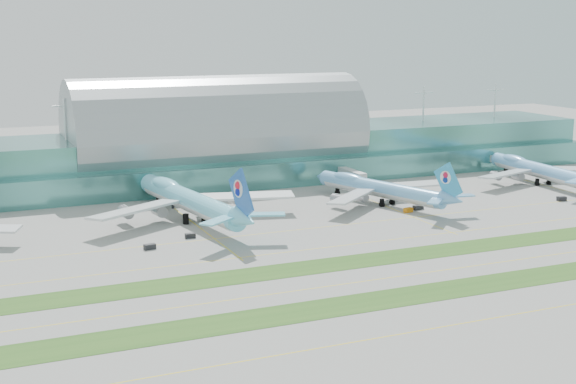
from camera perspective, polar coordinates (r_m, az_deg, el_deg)
name	(u,v)px	position (r m, az deg, el deg)	size (l,w,h in m)	color
ground	(369,262)	(218.19, 5.76, -5.00)	(700.00, 700.00, 0.00)	gray
terminal	(217,146)	(331.04, -5.08, 3.25)	(340.00, 69.10, 36.00)	#3D7A75
grass_strip_near	(426,293)	(195.39, 9.77, -7.10)	(420.00, 12.00, 0.08)	#2D591E
grass_strip_far	(365,260)	(219.85, 5.50, -4.85)	(420.00, 12.00, 0.08)	#2D591E
taxiline_a	(477,321)	(180.02, 13.27, -8.91)	(420.00, 0.35, 0.01)	yellow
taxiline_b	(395,277)	(206.63, 7.65, -6.00)	(420.00, 0.35, 0.01)	yellow
taxiline_c	(338,246)	(233.44, 3.61, -3.85)	(420.00, 0.35, 0.01)	yellow
taxiline_d	(307,229)	(252.57, 1.35, -2.63)	(420.00, 0.35, 0.01)	yellow
airliner_b	(189,199)	(264.79, -7.09, -0.48)	(72.35, 82.81, 22.83)	#6ED7F3
airliner_c	(379,188)	(289.00, 6.50, 0.31)	(57.78, 67.07, 18.96)	#69AFE7
airliner_d	(537,169)	(340.19, 17.32, 1.58)	(61.66, 70.13, 19.29)	#6FB6F5
gse_c	(150,247)	(232.75, -9.80, -3.85)	(3.32, 1.69, 1.53)	black
gse_d	(190,236)	(243.20, -6.97, -3.10)	(3.11, 1.62, 1.46)	black
gse_e	(408,210)	(277.79, 8.55, -1.28)	(3.12, 1.70, 1.53)	orange
gse_f	(418,207)	(282.43, 9.24, -1.09)	(3.71, 1.69, 1.52)	black
gse_g	(562,199)	(309.28, 18.88, -0.45)	(3.28, 1.78, 1.62)	black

